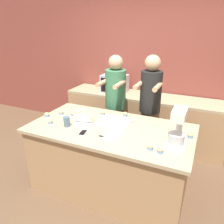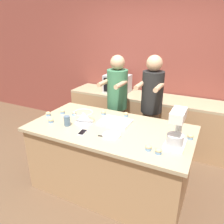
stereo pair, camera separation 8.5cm
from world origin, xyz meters
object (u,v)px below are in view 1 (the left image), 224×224
object	(u,v)px
cupcake_6	(125,114)
cupcake_5	(73,113)
person_left	(115,105)
cupcake_8	(191,135)
cupcake_3	(150,147)
microwave_oven	(115,83)
drinking_glass	(67,122)
cupcake_1	(103,113)
cupcake_2	(50,121)
mixing_bowl	(83,117)
cupcake_0	(47,115)
cupcake_4	(160,150)
small_plate	(112,135)
stand_mixer	(178,129)
cell_phone	(83,133)
cupcake_7	(61,112)
knife	(107,137)
baking_tray	(115,121)
person_right	(150,108)

from	to	relation	value
cupcake_6	cupcake_5	bearing A→B (deg)	-157.68
person_left	cupcake_8	world-z (taller)	person_left
cupcake_3	microwave_oven	bearing A→B (deg)	123.66
cupcake_3	drinking_glass	bearing A→B (deg)	174.30
cupcake_1	cupcake_2	distance (m)	0.71
mixing_bowl	cupcake_0	world-z (taller)	mixing_bowl
cupcake_4	small_plate	bearing A→B (deg)	167.65
microwave_oven	cupcake_6	bearing A→B (deg)	-59.32
drinking_glass	cupcake_0	world-z (taller)	drinking_glass
mixing_bowl	cupcake_8	world-z (taller)	mixing_bowl
stand_mixer	cupcake_8	xyz separation A→B (m)	(0.12, 0.21, -0.14)
cell_phone	cupcake_7	xyz separation A→B (m)	(-0.58, 0.37, 0.02)
knife	cupcake_1	world-z (taller)	cupcake_1
knife	mixing_bowl	bearing A→B (deg)	153.66
cupcake_1	cupcake_2	xyz separation A→B (m)	(-0.48, -0.53, 0.00)
cupcake_5	stand_mixer	bearing A→B (deg)	-8.52
stand_mixer	drinking_glass	world-z (taller)	stand_mixer
cupcake_3	cell_phone	bearing A→B (deg)	178.10
drinking_glass	person_left	bearing A→B (deg)	77.59
stand_mixer	baking_tray	distance (m)	0.84
knife	cupcake_4	distance (m)	0.62
cell_phone	cupcake_4	bearing A→B (deg)	-2.85
mixing_bowl	cupcake_2	size ratio (longest dim) A/B	3.69
stand_mixer	small_plate	world-z (taller)	stand_mixer
stand_mixer	baking_tray	xyz separation A→B (m)	(-0.79, 0.23, -0.16)
knife	cupcake_6	bearing A→B (deg)	92.82
drinking_glass	small_plate	world-z (taller)	drinking_glass
knife	cupcake_2	size ratio (longest dim) A/B	3.31
person_right	cupcake_5	size ratio (longest dim) A/B	25.23
person_left	mixing_bowl	xyz separation A→B (m)	(-0.08, -0.82, 0.09)
cupcake_6	person_left	bearing A→B (deg)	128.55
mixing_bowl	cupcake_1	xyz separation A→B (m)	(0.10, 0.34, -0.05)
person_right	cupcake_5	world-z (taller)	person_right
small_plate	cupcake_4	xyz separation A→B (m)	(0.57, -0.12, 0.02)
stand_mixer	microwave_oven	bearing A→B (deg)	132.14
drinking_glass	cupcake_8	world-z (taller)	drinking_glass
small_plate	cupcake_5	bearing A→B (deg)	156.77
microwave_oven	cupcake_8	distance (m)	1.96
cupcake_4	stand_mixer	bearing A→B (deg)	63.95
drinking_glass	cupcake_2	world-z (taller)	drinking_glass
cupcake_2	cupcake_6	size ratio (longest dim) A/B	1.00
stand_mixer	cupcake_1	xyz separation A→B (m)	(-1.05, 0.40, -0.14)
mixing_bowl	cupcake_0	xyz separation A→B (m)	(-0.56, -0.03, -0.05)
stand_mixer	cupcake_5	world-z (taller)	stand_mixer
cupcake_2	cupcake_5	size ratio (longest dim) A/B	1.00
person_right	cupcake_2	bearing A→B (deg)	-135.01
microwave_oven	cell_phone	distance (m)	1.72
small_plate	cupcake_1	bearing A→B (deg)	126.53
drinking_glass	small_plate	size ratio (longest dim) A/B	0.61
cupcake_1	person_left	bearing A→B (deg)	92.18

